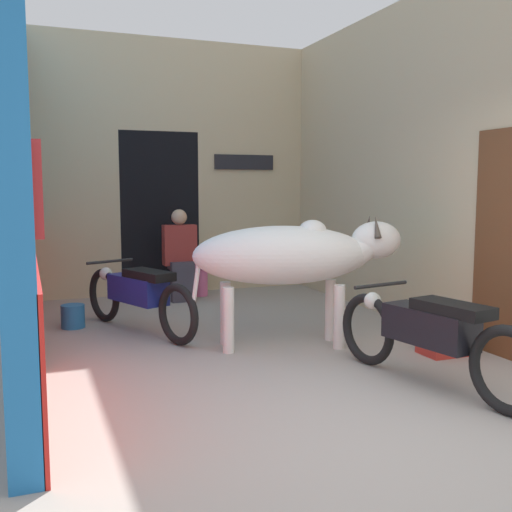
% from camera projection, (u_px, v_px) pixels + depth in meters
% --- Properties ---
extents(ground_plane, '(30.00, 30.00, 0.00)m').
position_uv_depth(ground_plane, '(382.00, 434.00, 3.83)').
color(ground_plane, '#9E9389').
extents(wall_left_shopfront, '(0.25, 5.56, 3.70)m').
position_uv_depth(wall_left_shopfront, '(18.00, 163.00, 5.43)').
color(wall_left_shopfront, '#236BAD').
rests_on(wall_left_shopfront, ground_plane).
extents(wall_back_with_doorway, '(4.06, 0.93, 3.70)m').
position_uv_depth(wall_back_with_doorway, '(165.00, 187.00, 9.03)').
color(wall_back_with_doorway, '#C6B289').
rests_on(wall_back_with_doorway, ground_plane).
extents(wall_right_with_door, '(0.22, 5.56, 3.70)m').
position_uv_depth(wall_right_with_door, '(412.00, 165.00, 6.90)').
color(wall_right_with_door, '#C6B289').
rests_on(wall_right_with_door, ground_plane).
extents(cow, '(2.13, 0.99, 1.30)m').
position_uv_depth(cow, '(292.00, 256.00, 5.85)').
color(cow, silver).
rests_on(cow, ground_plane).
extents(motorcycle_near, '(0.62, 2.03, 0.75)m').
position_uv_depth(motorcycle_near, '(430.00, 333.00, 4.68)').
color(motorcycle_near, black).
rests_on(motorcycle_near, ground_plane).
extents(motorcycle_far, '(0.92, 1.95, 0.74)m').
position_uv_depth(motorcycle_far, '(138.00, 294.00, 6.45)').
color(motorcycle_far, black).
rests_on(motorcycle_far, ground_plane).
extents(shopkeeper_seated, '(0.45, 0.34, 1.27)m').
position_uv_depth(shopkeeper_seated, '(180.00, 253.00, 8.27)').
color(shopkeeper_seated, '#3D3842').
rests_on(shopkeeper_seated, ground_plane).
extents(plastic_stool, '(0.29, 0.29, 0.44)m').
position_uv_depth(plastic_stool, '(201.00, 280.00, 8.66)').
color(plastic_stool, '#DB6093').
rests_on(plastic_stool, ground_plane).
extents(crate, '(0.44, 0.32, 0.28)m').
position_uv_depth(crate, '(445.00, 340.00, 5.64)').
color(crate, red).
rests_on(crate, ground_plane).
extents(bucket, '(0.26, 0.26, 0.26)m').
position_uv_depth(bucket, '(73.00, 316.00, 6.70)').
color(bucket, '#23669E').
rests_on(bucket, ground_plane).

